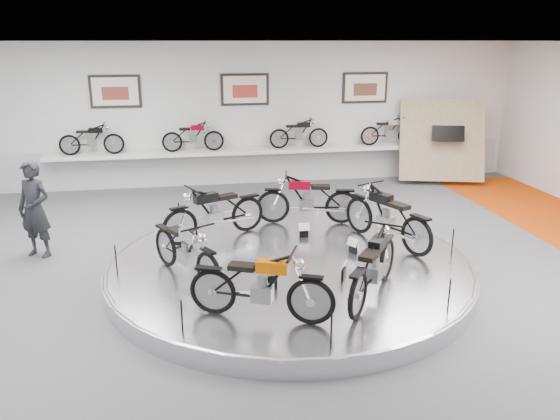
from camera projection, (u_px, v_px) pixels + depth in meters
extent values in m
plane|color=#505052|center=(293.00, 282.00, 9.48)|extent=(16.00, 16.00, 0.00)
plane|color=white|center=(295.00, 42.00, 8.28)|extent=(16.00, 16.00, 0.00)
plane|color=silver|center=(245.00, 115.00, 15.46)|extent=(16.00, 0.00, 16.00)
cube|color=#BCBCBA|center=(246.00, 165.00, 15.88)|extent=(15.68, 0.04, 1.10)
cylinder|color=silver|center=(289.00, 268.00, 9.72)|extent=(6.40, 6.40, 0.30)
torus|color=#B2B2BA|center=(290.00, 261.00, 9.68)|extent=(6.40, 6.40, 0.10)
cube|color=silver|center=(247.00, 151.00, 15.48)|extent=(11.00, 0.55, 0.10)
cube|color=silver|center=(115.00, 91.00, 14.64)|extent=(1.35, 0.06, 0.88)
cube|color=silver|center=(245.00, 89.00, 15.21)|extent=(1.35, 0.06, 0.88)
cube|color=silver|center=(365.00, 88.00, 15.79)|extent=(1.35, 0.06, 0.88)
cube|color=tan|center=(442.00, 140.00, 15.76)|extent=(2.56, 1.52, 2.30)
imported|color=black|center=(35.00, 209.00, 10.38)|extent=(0.82, 0.71, 1.88)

